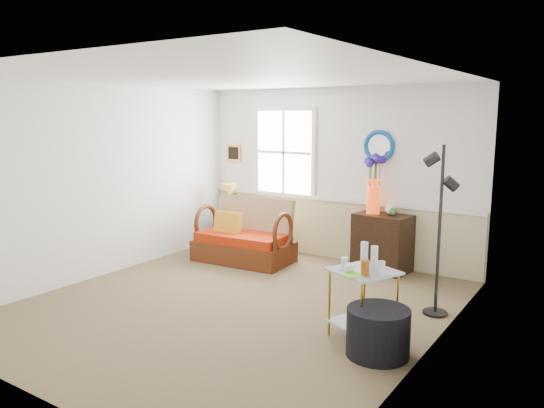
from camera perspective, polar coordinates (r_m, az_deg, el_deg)
The scene contains 19 objects.
floor at distance 6.32m, azimuth -3.92°, elevation -10.75°, with size 4.50×5.00×0.01m, color olive.
ceiling at distance 5.94m, azimuth -4.22°, elevation 13.47°, with size 4.50×5.00×0.01m, color white.
walls at distance 6.00m, azimuth -4.06°, elevation 0.98°, with size 4.51×5.01×2.60m.
wainscot at distance 8.22m, azimuth 6.64°, elevation -2.73°, with size 4.46×0.02×0.90m, color tan.
chair_rail at distance 8.13m, azimuth 6.67°, elevation 0.50°, with size 4.46×0.04×0.06m, color white.
window at distance 8.49m, azimuth 1.32°, elevation 5.57°, with size 1.14×0.06×1.44m, color white, non-canonical shape.
picture at distance 9.09m, azimuth -4.11°, elevation 5.50°, with size 0.28×0.03×0.28m, color #BD8526.
mirror at distance 7.76m, azimuth 11.46°, elevation 6.11°, with size 0.47×0.47×0.07m, color #11579B.
loveseat at distance 8.00m, azimuth -3.08°, elevation -2.89°, with size 1.43×0.81×0.94m, color #4E2813, non-canonical shape.
throw_pillow at distance 8.07m, azimuth -4.78°, elevation -2.39°, with size 0.44×0.11×0.44m, color orange, non-canonical shape.
lamp_stand at distance 8.94m, azimuth -4.57°, elevation -2.69°, with size 0.34×0.34×0.60m, color black, non-canonical shape.
table_lamp at distance 8.81m, azimuth -4.59°, elevation 0.65°, with size 0.26×0.26×0.47m, color #B4872E, non-canonical shape.
potted_plant at distance 8.75m, azimuth -4.03°, elevation -0.04°, with size 0.32×0.35×0.28m, color #396428.
cabinet at distance 7.68m, azimuth 11.78°, elevation -4.08°, with size 0.76×0.49×0.81m, color black, non-canonical shape.
flower_vase at distance 7.58m, azimuth 10.90°, elevation 2.06°, with size 0.24×0.24×0.82m, color red, non-canonical shape.
side_table at distance 5.38m, azimuth 9.76°, elevation -10.60°, with size 0.55×0.55×0.70m, color olive, non-canonical shape.
tabletop_items at distance 5.18m, azimuth 9.78°, elevation -5.85°, with size 0.43×0.43×0.26m, color silver, non-canonical shape.
floor_lamp at distance 6.04m, azimuth 17.56°, elevation -2.84°, with size 0.27×0.27×1.88m, color black, non-canonical shape.
ottoman at distance 5.10m, azimuth 11.33°, elevation -13.36°, with size 0.58×0.58×0.45m, color black.
Camera 1 is at (3.63, -4.69, 2.20)m, focal length 35.00 mm.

